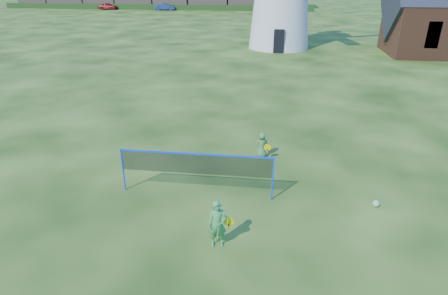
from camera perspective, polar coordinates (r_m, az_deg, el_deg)
ground at (r=12.93m, az=-1.16°, el=-6.92°), size 220.00×220.00×0.00m
badminton_net at (r=12.35m, az=-4.27°, el=-2.56°), size 5.05×0.05×1.55m
player_girl at (r=10.33m, az=-0.97°, el=-11.45°), size 0.70×0.43×1.39m
player_boy at (r=15.23m, az=5.75°, el=0.36°), size 0.64×0.45×1.04m
play_ball at (r=13.14m, az=21.91°, el=-7.83°), size 0.22×0.22×0.22m
hedge at (r=80.66m, az=-10.52°, el=20.05°), size 62.00×0.80×1.00m
car_left at (r=83.04m, az=-17.09°, el=19.66°), size 3.81×1.58×1.29m
car_right at (r=79.22m, az=-8.90°, el=20.19°), size 4.10×1.92×1.30m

